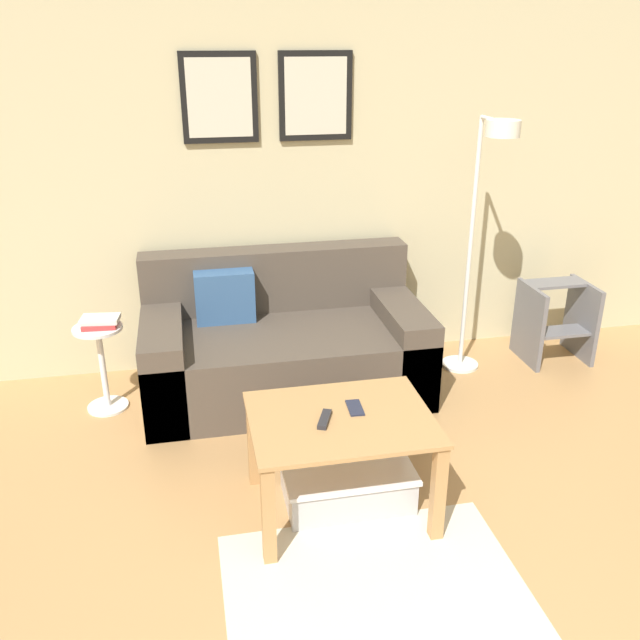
# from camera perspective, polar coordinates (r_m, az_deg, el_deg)

# --- Properties ---
(wall_back) EXTENTS (5.60, 0.09, 2.55)m
(wall_back) POSITION_cam_1_polar(r_m,az_deg,el_deg) (4.40, -0.54, 12.57)
(wall_back) COLOR #C6BC93
(wall_back) RESTS_ON ground_plane
(area_rug) EXTENTS (1.22, 0.98, 0.01)m
(area_rug) POSITION_cam_1_polar(r_m,az_deg,el_deg) (2.92, 5.01, -22.31)
(area_rug) COLOR beige
(area_rug) RESTS_ON ground_plane
(couch) EXTENTS (1.69, 0.91, 0.83)m
(couch) POSITION_cam_1_polar(r_m,az_deg,el_deg) (4.21, -3.13, -2.21)
(couch) COLOR #4C4238
(couch) RESTS_ON ground_plane
(coffee_table) EXTENTS (0.82, 0.64, 0.49)m
(coffee_table) POSITION_cam_1_polar(r_m,az_deg,el_deg) (3.11, 1.76, -9.75)
(coffee_table) COLOR #AD7F4C
(coffee_table) RESTS_ON ground_plane
(storage_bin) EXTENTS (0.61, 0.38, 0.19)m
(storage_bin) POSITION_cam_1_polar(r_m,az_deg,el_deg) (3.32, 2.29, -13.57)
(storage_bin) COLOR #B2B2B7
(storage_bin) RESTS_ON ground_plane
(floor_lamp) EXTENTS (0.24, 0.50, 1.64)m
(floor_lamp) POSITION_cam_1_polar(r_m,az_deg,el_deg) (4.18, 13.75, 9.01)
(floor_lamp) COLOR white
(floor_lamp) RESTS_ON ground_plane
(side_table) EXTENTS (0.28, 0.28, 0.53)m
(side_table) POSITION_cam_1_polar(r_m,az_deg,el_deg) (4.16, -17.89, -3.28)
(side_table) COLOR white
(side_table) RESTS_ON ground_plane
(book_stack) EXTENTS (0.23, 0.19, 0.05)m
(book_stack) POSITION_cam_1_polar(r_m,az_deg,el_deg) (4.08, -18.02, -0.10)
(book_stack) COLOR #B73333
(book_stack) RESTS_ON side_table
(remote_control) EXTENTS (0.09, 0.15, 0.02)m
(remote_control) POSITION_cam_1_polar(r_m,az_deg,el_deg) (3.02, 0.39, -8.36)
(remote_control) COLOR #232328
(remote_control) RESTS_ON coffee_table
(cell_phone) EXTENTS (0.07, 0.14, 0.01)m
(cell_phone) POSITION_cam_1_polar(r_m,az_deg,el_deg) (3.12, 2.96, -7.39)
(cell_phone) COLOR #1E2338
(cell_phone) RESTS_ON coffee_table
(step_stool) EXTENTS (0.43, 0.39, 0.54)m
(step_stool) POSITION_cam_1_polar(r_m,az_deg,el_deg) (4.86, 19.23, 0.03)
(step_stool) COLOR slate
(step_stool) RESTS_ON ground_plane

